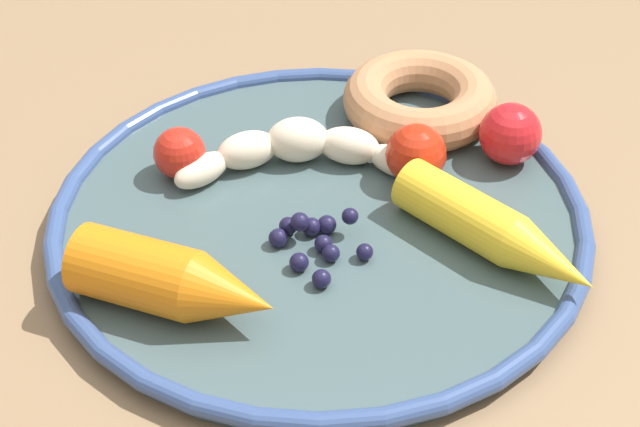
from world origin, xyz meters
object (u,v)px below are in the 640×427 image
carrot_orange (176,282)px  tomato_far (511,134)px  banana (299,150)px  tomato_mid (417,154)px  carrot_yellow (496,232)px  donut (421,100)px  blueberry_pile (316,240)px  dining_table (272,321)px  plate (320,217)px  tomato_near (180,153)px

carrot_orange → tomato_far: same height
banana → tomato_mid: size_ratio=4.32×
carrot_yellow → donut: carrot_yellow is taller
donut → blueberry_pile: (-0.07, -0.14, -0.01)m
dining_table → banana: (0.02, 0.06, 0.10)m
dining_table → plate: plate is taller
banana → tomato_far: bearing=2.7°
carrot_yellow → tomato_near: bearing=158.3°
plate → carrot_orange: 0.12m
tomato_far → plate: bearing=-155.6°
plate → donut: 0.13m
plate → carrot_yellow: (0.10, -0.04, 0.02)m
dining_table → carrot_orange: size_ratio=10.41×
tomato_near → tomato_far: tomato_far is taller
dining_table → blueberry_pile: size_ratio=20.64×
plate → blueberry_pile: size_ratio=5.44×
carrot_orange → blueberry_pile: bearing=33.4°
carrot_yellow → tomato_mid: bearing=119.6°
dining_table → tomato_far: (0.16, 0.07, 0.11)m
dining_table → banana: bearing=73.1°
banana → blueberry_pile: (0.01, -0.08, -0.01)m
banana → tomato_near: (-0.08, -0.01, 0.00)m
banana → tomato_far: tomato_far is taller
carrot_orange → tomato_near: size_ratio=3.60×
carrot_orange → tomato_mid: size_ratio=3.12×
donut → tomato_far: size_ratio=2.61×
tomato_far → dining_table: bearing=-156.8°
blueberry_pile → tomato_far: (0.13, 0.09, 0.01)m
tomato_near → banana: bearing=7.2°
dining_table → tomato_far: size_ratio=31.04×
dining_table → carrot_orange: bearing=-122.7°
tomato_mid → tomato_near: bearing=178.2°
banana → tomato_far: (0.14, 0.01, 0.01)m
tomato_near → dining_table: bearing=-41.3°
carrot_yellow → blueberry_pile: carrot_yellow is taller
carrot_orange → tomato_near: carrot_orange is taller
tomato_near → tomato_far: bearing=4.3°
blueberry_pile → tomato_near: size_ratio=1.82×
carrot_orange → carrot_yellow: carrot_orange is taller
plate → carrot_orange: size_ratio=2.74×
dining_table → tomato_mid: bearing=26.3°
donut → tomato_near: tomato_near is taller
dining_table → donut: donut is taller
plate → carrot_yellow: carrot_yellow is taller
dining_table → tomato_mid: tomato_mid is taller
blueberry_pile → tomato_far: 0.16m
plate → tomato_far: bearing=24.4°
donut → tomato_mid: 0.07m
dining_table → donut: bearing=48.8°
carrot_orange → tomato_far: size_ratio=2.98×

